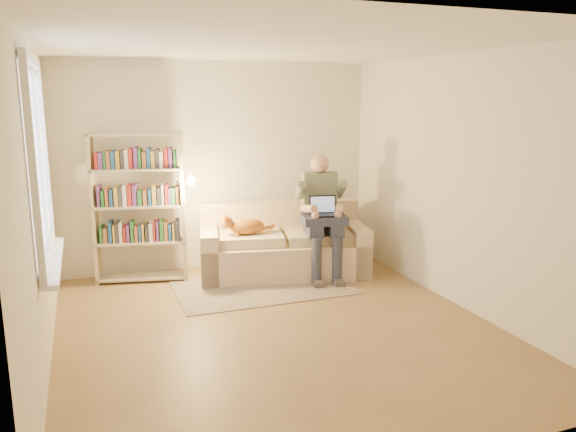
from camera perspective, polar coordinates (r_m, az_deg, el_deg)
name	(u,v)px	position (r m, az deg, el deg)	size (l,w,h in m)	color
floor	(277,328)	(5.46, -1.09, -11.28)	(4.50, 4.50, 0.00)	brown
ceiling	(276,45)	(5.04, -1.21, 17.01)	(4.00, 4.50, 0.02)	white
wall_left	(37,208)	(4.83, -24.16, 0.71)	(0.02, 4.50, 2.60)	silver
wall_right	(460,182)	(6.04, 17.10, 3.28)	(0.02, 4.50, 2.60)	silver
wall_back	(219,166)	(7.24, -7.03, 5.07)	(4.00, 0.02, 2.60)	silver
wall_front	(413,259)	(3.11, 12.63, -4.30)	(4.00, 0.02, 2.60)	silver
window	(45,195)	(5.01, -23.49, 2.01)	(0.12, 1.52, 1.69)	white
sofa	(283,249)	(6.99, -0.51, -3.34)	(2.16, 1.31, 0.86)	beige
person	(321,209)	(6.80, 3.41, 0.70)	(0.53, 0.72, 1.48)	slate
cat	(244,226)	(6.74, -4.48, -1.02)	(0.66, 0.31, 0.24)	orange
blanket	(325,219)	(6.68, 3.78, -0.31)	(0.52, 0.42, 0.09)	#292E48
laptop	(325,210)	(6.67, 3.77, 0.59)	(0.37, 0.32, 0.29)	black
bookshelf	(139,200)	(6.77, -14.89, 1.56)	(1.16, 0.56, 1.78)	#BDAE8F
rug	(263,287)	(6.54, -2.51, -7.25)	(1.99, 1.18, 0.01)	gray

